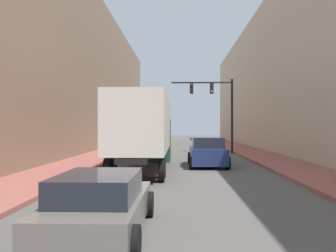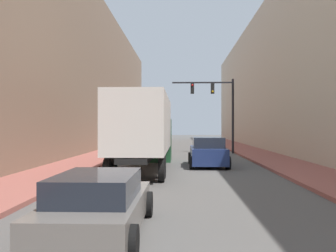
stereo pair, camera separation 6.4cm
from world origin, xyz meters
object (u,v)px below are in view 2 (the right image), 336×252
semi_truck (145,129)px  sedan_car (98,205)px  suv_car (208,152)px  traffic_signal_gantry (219,103)px

semi_truck → sedan_car: semi_truck is taller
sedan_car → suv_car: bearing=76.5°
semi_truck → suv_car: size_ratio=2.68×
suv_car → traffic_signal_gantry: bearing=80.8°
suv_car → sedan_car: bearing=-103.5°
sedan_car → traffic_signal_gantry: bearing=78.3°
semi_truck → sedan_car: (0.17, -12.27, -1.53)m
sedan_car → suv_car: size_ratio=1.01×
semi_truck → traffic_signal_gantry: traffic_signal_gantry is taller
sedan_car → traffic_signal_gantry: 25.18m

